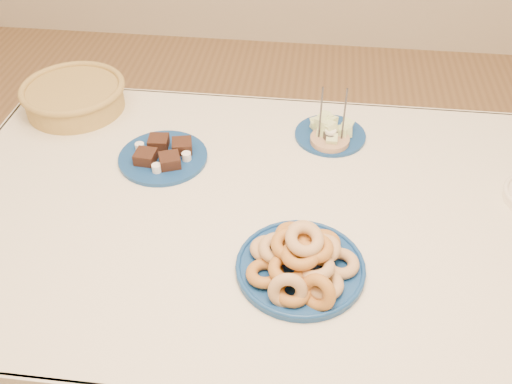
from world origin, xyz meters
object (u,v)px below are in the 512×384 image
brownie_plate (163,155)px  dining_table (258,236)px  wicker_basket (74,96)px  donut_platter (301,262)px  candle_holder (330,140)px  melon_plate (330,131)px

brownie_plate → dining_table: bearing=-30.6°
dining_table → wicker_basket: bearing=147.6°
donut_platter → candle_holder: candle_holder is taller
dining_table → melon_plate: size_ratio=5.97×
dining_table → melon_plate: melon_plate is taller
donut_platter → brownie_plate: 0.57m
donut_platter → melon_plate: size_ratio=1.15×
melon_plate → wicker_basket: wicker_basket is taller
brownie_plate → wicker_basket: 0.42m
dining_table → wicker_basket: wicker_basket is taller
dining_table → melon_plate: bearing=63.1°
melon_plate → donut_platter: bearing=-95.5°
candle_holder → wicker_basket: bearing=172.8°
brownie_plate → candle_holder: candle_holder is taller
brownie_plate → donut_platter: bearing=-42.4°
dining_table → donut_platter: 0.28m
donut_platter → wicker_basket: bearing=141.2°
brownie_plate → wicker_basket: size_ratio=0.64×
dining_table → melon_plate: 0.41m
brownie_plate → melon_plate: bearing=19.9°
candle_holder → dining_table: bearing=-120.3°
melon_plate → candle_holder: candle_holder is taller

